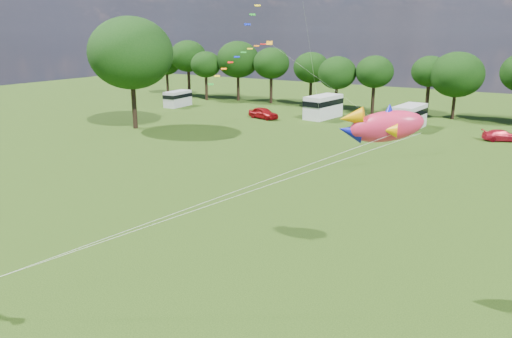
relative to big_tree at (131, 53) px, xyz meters
The scene contains 12 objects.
ground_plane 42.02m from the big_tree, 43.03° to the right, with size 180.00×180.00×0.00m, color black.
tree_line 44.52m from the big_tree, 37.40° to the left, with size 102.98×10.98×10.27m.
big_tree is the anchor object (origin of this frame).
car_a 19.13m from the big_tree, 55.47° to the left, with size 1.80×4.58×1.53m, color #9B0C10.
car_b 29.79m from the big_tree, 30.21° to the left, with size 1.39×3.71×1.31m, color #97999E.
car_c 43.12m from the big_tree, 22.08° to the left, with size 1.68×4.00×1.20m, color red.
campervan_a 19.78m from the big_tree, 114.12° to the left, with size 2.46×5.07×2.41m.
campervan_b 26.19m from the big_tree, 49.09° to the left, with size 3.41×6.57×3.08m.
campervan_c 34.38m from the big_tree, 31.65° to the left, with size 2.95×6.06×2.88m.
tent_orange 29.36m from the big_tree, 29.17° to the left, with size 3.03×3.32×2.37m.
fish_kite 44.01m from the big_tree, 30.64° to the right, with size 3.93×2.08×2.05m.
streamer_kite_b 20.33m from the big_tree, 15.01° to the right, with size 4.25×4.57×3.78m.
Camera 1 is at (14.63, -15.39, 11.75)m, focal length 35.00 mm.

